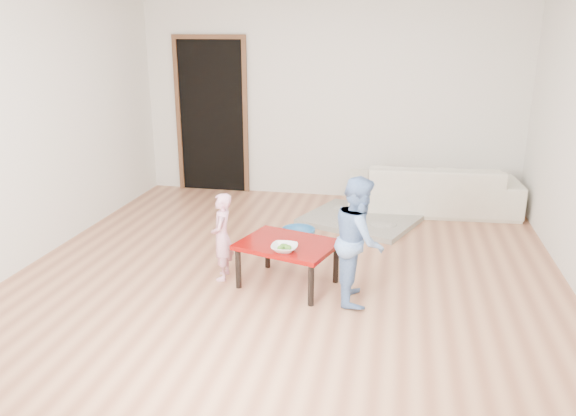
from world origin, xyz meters
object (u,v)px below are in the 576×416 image
(sofa, at_px, (432,188))
(child_pink, at_px, (222,237))
(basin, at_px, (298,234))
(bowl, at_px, (284,248))
(child_blue, at_px, (359,240))
(red_table, at_px, (288,264))

(sofa, distance_m, child_pink, 3.11)
(sofa, height_order, child_pink, child_pink)
(child_pink, relative_size, basin, 2.20)
(sofa, relative_size, basin, 5.66)
(bowl, relative_size, child_pink, 0.28)
(sofa, distance_m, basin, 1.97)
(child_blue, bearing_deg, child_pink, 74.60)
(child_blue, bearing_deg, red_table, 69.53)
(bowl, bearing_deg, basin, 95.34)
(sofa, distance_m, child_blue, 2.71)
(child_pink, distance_m, basin, 1.27)
(sofa, distance_m, bowl, 2.97)
(red_table, height_order, bowl, bowl)
(red_table, distance_m, basin, 1.17)
(basin, bearing_deg, bowl, -84.66)
(sofa, bearing_deg, red_table, 57.92)
(child_pink, xyz_separation_m, child_blue, (1.23, -0.18, 0.13))
(basin, bearing_deg, sofa, 42.05)
(bowl, bearing_deg, child_blue, 4.44)
(child_pink, distance_m, child_blue, 1.25)
(sofa, bearing_deg, basin, 38.44)
(red_table, distance_m, child_blue, 0.72)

